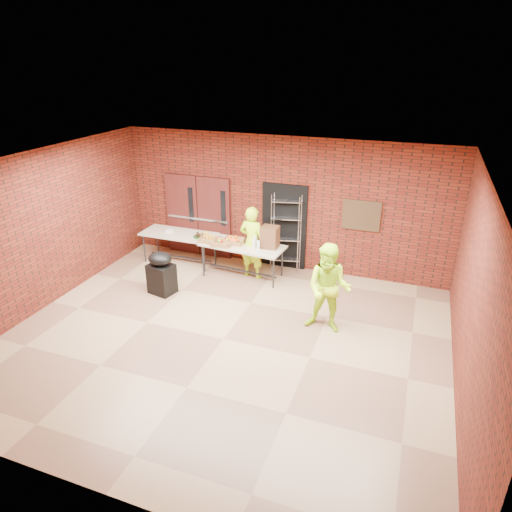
{
  "coord_description": "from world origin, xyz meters",
  "views": [
    {
      "loc": [
        3.03,
        -6.49,
        4.87
      ],
      "look_at": [
        0.13,
        1.4,
        1.13
      ],
      "focal_mm": 32.0,
      "sensor_mm": 36.0,
      "label": 1
    }
  ],
  "objects": [
    {
      "name": "room",
      "position": [
        0.0,
        0.0,
        1.6
      ],
      "size": [
        8.08,
        7.08,
        3.28
      ],
      "color": "brown",
      "rests_on": "ground"
    },
    {
      "name": "double_doors",
      "position": [
        -2.2,
        3.44,
        1.05
      ],
      "size": [
        1.78,
        0.12,
        2.1
      ],
      "color": "#4A1815",
      "rests_on": "room"
    },
    {
      "name": "dark_doorway",
      "position": [
        0.1,
        3.46,
        1.05
      ],
      "size": [
        1.1,
        0.06,
        2.1
      ],
      "primitive_type": "cube",
      "color": "black",
      "rests_on": "room"
    },
    {
      "name": "bronze_plaque",
      "position": [
        1.9,
        3.45,
        1.55
      ],
      "size": [
        0.85,
        0.04,
        0.7
      ],
      "primitive_type": "cube",
      "color": "#3D2818",
      "rests_on": "room"
    },
    {
      "name": "wire_rack",
      "position": [
        0.19,
        3.32,
        0.95
      ],
      "size": [
        0.73,
        0.38,
        1.9
      ],
      "primitive_type": null,
      "rotation": [
        0.0,
        0.0,
        0.22
      ],
      "color": "#B0AFB6",
      "rests_on": "room"
    },
    {
      "name": "table_left",
      "position": [
        -2.44,
        2.8,
        0.71
      ],
      "size": [
        1.89,
        0.79,
        0.78
      ],
      "rotation": [
        0.0,
        0.0,
        -0.0
      ],
      "color": "tan",
      "rests_on": "room"
    },
    {
      "name": "table_right",
      "position": [
        -0.64,
        2.59,
        0.74
      ],
      "size": [
        2.03,
        0.98,
        0.81
      ],
      "rotation": [
        0.0,
        0.0,
        -0.09
      ],
      "color": "tan",
      "rests_on": "room"
    },
    {
      "name": "basket_bananas",
      "position": [
        -1.43,
        2.49,
        0.87
      ],
      "size": [
        0.45,
        0.35,
        0.14
      ],
      "color": "olive",
      "rests_on": "table_right"
    },
    {
      "name": "basket_oranges",
      "position": [
        -0.87,
        2.6,
        0.87
      ],
      "size": [
        0.47,
        0.37,
        0.15
      ],
      "color": "olive",
      "rests_on": "table_right"
    },
    {
      "name": "basket_apples",
      "position": [
        -1.08,
        2.39,
        0.87
      ],
      "size": [
        0.45,
        0.35,
        0.14
      ],
      "color": "olive",
      "rests_on": "table_right"
    },
    {
      "name": "muffin_tray",
      "position": [
        -1.79,
        2.79,
        0.82
      ],
      "size": [
        0.42,
        0.42,
        0.1
      ],
      "color": "#154B14",
      "rests_on": "table_left"
    },
    {
      "name": "napkin_box",
      "position": [
        -2.69,
        2.79,
        0.81
      ],
      "size": [
        0.19,
        0.13,
        0.06
      ],
      "primitive_type": "cube",
      "color": "silver",
      "rests_on": "table_left"
    },
    {
      "name": "coffee_dispenser",
      "position": [
        0.0,
        2.67,
        1.06
      ],
      "size": [
        0.38,
        0.34,
        0.5
      ],
      "primitive_type": "cube",
      "color": "#51351C",
      "rests_on": "table_right"
    },
    {
      "name": "cup_stack_front",
      "position": [
        -0.3,
        2.45,
        0.93
      ],
      "size": [
        0.08,
        0.08,
        0.24
      ],
      "primitive_type": "cylinder",
      "color": "silver",
      "rests_on": "table_right"
    },
    {
      "name": "cup_stack_mid",
      "position": [
        -0.19,
        2.44,
        0.91
      ],
      "size": [
        0.07,
        0.07,
        0.21
      ],
      "primitive_type": "cylinder",
      "color": "silver",
      "rests_on": "table_right"
    },
    {
      "name": "cup_stack_back",
      "position": [
        -0.32,
        2.58,
        0.94
      ],
      "size": [
        0.09,
        0.09,
        0.27
      ],
      "primitive_type": "cylinder",
      "color": "silver",
      "rests_on": "table_right"
    },
    {
      "name": "covered_grill",
      "position": [
        -2.01,
        1.21,
        0.48
      ],
      "size": [
        0.61,
        0.55,
        0.97
      ],
      "rotation": [
        0.0,
        0.0,
        -0.22
      ],
      "color": "black",
      "rests_on": "room"
    },
    {
      "name": "volunteer_woman",
      "position": [
        -0.42,
        2.65,
        0.87
      ],
      "size": [
        0.68,
        0.5,
        1.74
      ],
      "primitive_type": "imported",
      "rotation": [
        0.0,
        0.0,
        3.01
      ],
      "color": "#C0FB1B",
      "rests_on": "room"
    },
    {
      "name": "volunteer_man",
      "position": [
        1.72,
        1.0,
        0.88
      ],
      "size": [
        0.87,
        0.69,
        1.76
      ],
      "primitive_type": "imported",
      "rotation": [
        0.0,
        0.0,
        -0.03
      ],
      "color": "#C0FB1B",
      "rests_on": "room"
    }
  ]
}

